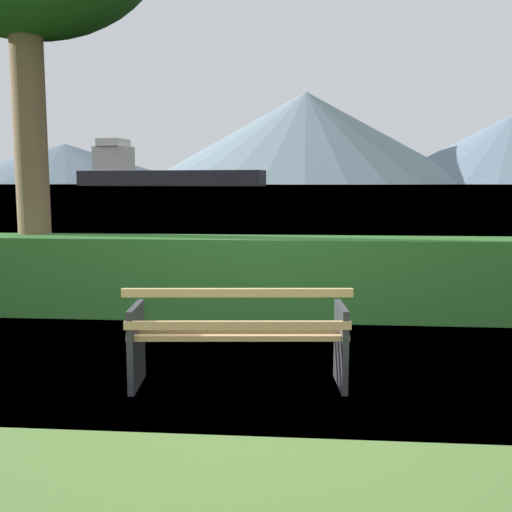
% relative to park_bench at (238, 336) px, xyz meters
% --- Properties ---
extents(ground_plane, '(1400.00, 1400.00, 0.00)m').
position_rel_park_bench_xyz_m(ground_plane, '(-0.01, 0.06, -0.43)').
color(ground_plane, '#567A38').
extents(water_surface, '(620.00, 620.00, 0.00)m').
position_rel_park_bench_xyz_m(water_surface, '(-0.01, 309.07, -0.43)').
color(water_surface, '#6B8EA3').
rests_on(water_surface, ground_plane).
extents(park_bench, '(1.80, 0.72, 0.87)m').
position_rel_park_bench_xyz_m(park_bench, '(0.00, 0.00, 0.00)').
color(park_bench, tan).
rests_on(park_bench, ground_plane).
extents(hedge_row, '(13.77, 0.74, 0.99)m').
position_rel_park_bench_xyz_m(hedge_row, '(-0.01, 2.60, 0.07)').
color(hedge_row, '#2D6B28').
rests_on(hedge_row, ground_plane).
extents(cargo_ship_large, '(86.80, 26.65, 21.26)m').
position_rel_park_bench_xyz_m(cargo_ship_large, '(-66.91, 259.67, 5.52)').
color(cargo_ship_large, '#232328').
rests_on(cargo_ship_large, water_surface).
extents(distant_hills, '(708.13, 319.96, 86.98)m').
position_rel_park_bench_xyz_m(distant_hills, '(5.04, 578.26, 35.80)').
color(distant_hills, slate).
rests_on(distant_hills, ground_plane).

